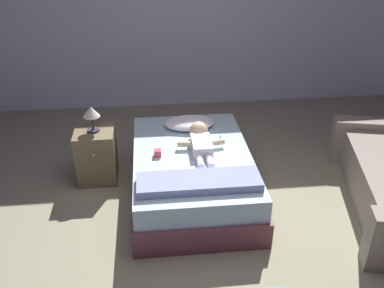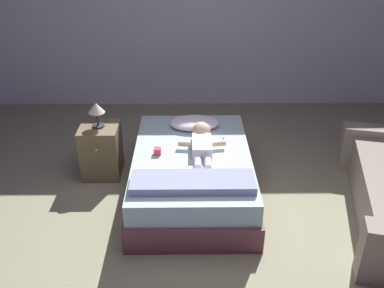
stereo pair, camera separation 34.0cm
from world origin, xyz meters
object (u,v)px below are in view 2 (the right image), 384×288
Objects in this scene: pillow at (194,123)px; baby at (202,141)px; bed at (192,174)px; toothbrush at (223,140)px; lamp at (96,110)px; nightstand at (101,150)px; toy_block at (157,151)px.

pillow is 0.77× the size of baby.
bed is 0.46m from toothbrush.
baby is 2.59× the size of lamp.
lamp is (0.00, 0.00, 0.47)m from nightstand.
baby is at bearing 49.02° from bed.
bed is 6.68× the size of lamp.
baby is (0.10, 0.11, 0.31)m from bed.
toothbrush is at bearing -6.35° from lamp.
lamp is at bearing -170.40° from pillow.
baby is 1.22× the size of nightstand.
toothbrush reaches higher than bed.
lamp is (-0.99, -0.17, 0.23)m from pillow.
toy_block is at bearing -163.13° from baby.
nightstand is at bearing 147.70° from toy_block.
nightstand is (-0.96, 0.38, 0.05)m from bed.
bed is 11.16× the size of toothbrush.
pillow is at bearing 86.85° from bed.
baby is at bearing -14.22° from nightstand.
toothbrush is at bearing 37.08° from bed.
lamp is 0.79m from toy_block.
pillow is 1.99× the size of lamp.
pillow is at bearing 9.60° from nightstand.
baby is 0.26m from toothbrush.
toy_block is at bearing -176.87° from bed.
pillow is 7.70× the size of toy_block.
lamp reaches higher than baby.
pillow is 0.93× the size of nightstand.
nightstand is (-1.06, 0.27, -0.25)m from baby.
toy_block is at bearing -158.38° from toothbrush.
toy_block reaches higher than toothbrush.
lamp reaches higher than nightstand.
toy_block is at bearing -32.30° from lamp.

